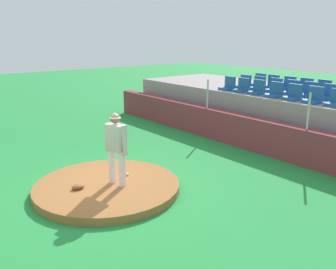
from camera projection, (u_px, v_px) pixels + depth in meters
ground_plane at (107, 190)px, 8.80m from camera, size 60.00×60.00×0.00m
pitchers_mound at (107, 187)px, 8.78m from camera, size 3.47×3.47×0.18m
pitcher at (116, 143)px, 8.45m from camera, size 0.74×0.35×1.75m
baseball at (127, 174)px, 9.23m from camera, size 0.07×0.07×0.07m
fielding_glove at (78, 187)px, 8.42m from camera, size 0.21×0.31×0.11m
brick_barrier at (252, 133)px, 11.86m from camera, size 15.11×0.40×1.06m
fence_post_left at (208, 94)px, 13.15m from camera, size 0.06×0.06×1.03m
fence_post_right at (309, 111)px, 10.13m from camera, size 0.06×0.06×1.03m
bleacher_platform at (297, 115)px, 13.29m from camera, size 13.95×3.96×1.62m
stadium_chair_0 at (228, 86)px, 13.74m from camera, size 0.48×0.44×0.50m
stadium_chair_1 at (242, 88)px, 13.23m from camera, size 0.48×0.44×0.50m
stadium_chair_2 at (257, 90)px, 12.72m from camera, size 0.48×0.44×0.50m
stadium_chair_3 at (275, 92)px, 12.13m from camera, size 0.48×0.44×0.50m
stadium_chair_4 at (293, 95)px, 11.62m from camera, size 0.48×0.44×0.50m
stadium_chair_5 at (313, 98)px, 11.10m from camera, size 0.48×0.44×0.50m
stadium_chair_6 at (336, 101)px, 10.58m from camera, size 0.48×0.44×0.50m
stadium_chair_7 at (244, 84)px, 14.28m from camera, size 0.48×0.44×0.50m
stadium_chair_8 at (258, 86)px, 13.79m from camera, size 0.48×0.44×0.50m
stadium_chair_9 at (274, 88)px, 13.22m from camera, size 0.48×0.44×0.50m
stadium_chair_10 at (291, 90)px, 12.69m from camera, size 0.48×0.44×0.50m
stadium_chair_11 at (309, 92)px, 12.18m from camera, size 0.48×0.44×0.50m
stadium_chair_12 at (328, 95)px, 11.66m from camera, size 0.48×0.44×0.50m
stadium_chair_14 at (259, 82)px, 14.84m from camera, size 0.48×0.44×0.50m
stadium_chair_15 at (272, 84)px, 14.30m from camera, size 0.48×0.44×0.50m
stadium_chair_16 at (288, 86)px, 13.75m from camera, size 0.48×0.44×0.50m
stadium_chair_17 at (305, 88)px, 13.21m from camera, size 0.48×0.44×0.50m
stadium_chair_18 at (322, 90)px, 12.72m from camera, size 0.48×0.44×0.50m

